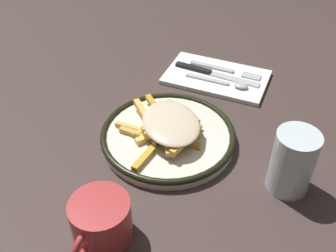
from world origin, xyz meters
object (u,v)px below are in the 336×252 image
(knife, at_px, (209,72))
(water_glass, at_px, (293,162))
(napkin, at_px, (216,77))
(plate, at_px, (168,136))
(fries_heap, at_px, (168,126))
(coffee_mug, at_px, (102,221))
(spoon, at_px, (227,83))
(fork, at_px, (225,70))

(knife, relative_size, water_glass, 1.80)
(napkin, bearing_deg, plate, -2.95)
(fries_heap, height_order, water_glass, water_glass)
(plate, bearing_deg, knife, -178.58)
(knife, bearing_deg, coffee_mug, 0.93)
(spoon, relative_size, coffee_mug, 1.30)
(plate, xyz_separation_m, knife, (-0.25, -0.01, 0.00))
(coffee_mug, bearing_deg, napkin, 178.72)
(fork, height_order, spoon, spoon)
(fries_heap, distance_m, knife, 0.25)
(napkin, bearing_deg, water_glass, 39.97)
(plate, bearing_deg, fries_heap, 11.73)
(knife, distance_m, coffee_mug, 0.49)
(spoon, xyz_separation_m, coffee_mug, (0.46, -0.05, 0.02))
(fries_heap, bearing_deg, water_glass, 86.15)
(fries_heap, height_order, napkin, fries_heap)
(plate, distance_m, coffee_mug, 0.24)
(fries_heap, bearing_deg, napkin, 177.25)
(fries_heap, distance_m, coffee_mug, 0.24)
(spoon, bearing_deg, napkin, -127.42)
(plate, bearing_deg, coffee_mug, 0.43)
(napkin, bearing_deg, coffee_mug, -1.28)
(napkin, distance_m, coffee_mug, 0.49)
(napkin, height_order, coffee_mug, coffee_mug)
(plate, xyz_separation_m, fork, (-0.28, 0.02, -0.00))
(fork, bearing_deg, water_glass, 35.65)
(plate, xyz_separation_m, fries_heap, (0.00, 0.00, 0.03))
(plate, relative_size, spoon, 1.73)
(knife, xyz_separation_m, spoon, (0.03, 0.05, 0.00))
(fries_heap, relative_size, water_glass, 1.73)
(knife, height_order, spoon, spoon)
(water_glass, height_order, coffee_mug, water_glass)
(napkin, relative_size, knife, 1.13)
(napkin, height_order, water_glass, water_glass)
(plate, xyz_separation_m, spoon, (-0.22, 0.05, 0.00))
(fries_heap, distance_m, fork, 0.28)
(fries_heap, bearing_deg, fork, 175.03)
(plate, height_order, fork, plate)
(plate, distance_m, water_glass, 0.24)
(fries_heap, bearing_deg, coffee_mug, 0.27)
(spoon, bearing_deg, water_glass, 38.17)
(knife, height_order, coffee_mug, coffee_mug)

